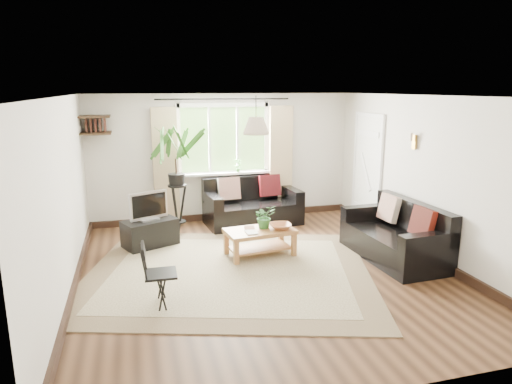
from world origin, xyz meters
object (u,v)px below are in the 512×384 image
object	(u,v)px
palm_stand	(177,181)
folding_chair	(161,275)
sofa_right	(394,233)
tv_stand	(150,233)
sofa_back	(253,203)
coffee_table	(260,243)

from	to	relation	value
palm_stand	folding_chair	world-z (taller)	palm_stand
sofa_right	palm_stand	bearing A→B (deg)	-127.88
sofa_right	tv_stand	xyz separation A→B (m)	(-3.48, 1.51, -0.18)
sofa_back	tv_stand	xyz separation A→B (m)	(-1.92, -0.77, -0.19)
sofa_back	sofa_right	distance (m)	2.77
sofa_right	tv_stand	world-z (taller)	sofa_right
coffee_table	palm_stand	distance (m)	1.95
sofa_back	palm_stand	bearing A→B (deg)	-177.05
sofa_right	folding_chair	world-z (taller)	sofa_right
sofa_right	folding_chair	size ratio (longest dim) A/B	2.24
sofa_right	tv_stand	bearing A→B (deg)	-116.30
coffee_table	tv_stand	bearing A→B (deg)	151.09
tv_stand	folding_chair	xyz separation A→B (m)	(0.04, -2.14, 0.16)
sofa_back	sofa_right	size ratio (longest dim) A/B	1.01
sofa_back	palm_stand	xyz separation A→B (m)	(-1.41, -0.20, 0.53)
folding_chair	sofa_right	bearing A→B (deg)	-77.92
sofa_right	coffee_table	distance (m)	2.00
palm_stand	folding_chair	distance (m)	2.81
sofa_back	coffee_table	world-z (taller)	sofa_back
coffee_table	folding_chair	xyz separation A→B (m)	(-1.55, -1.27, 0.18)
folding_chair	coffee_table	bearing A→B (deg)	-49.19
tv_stand	folding_chair	bearing A→B (deg)	-112.54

